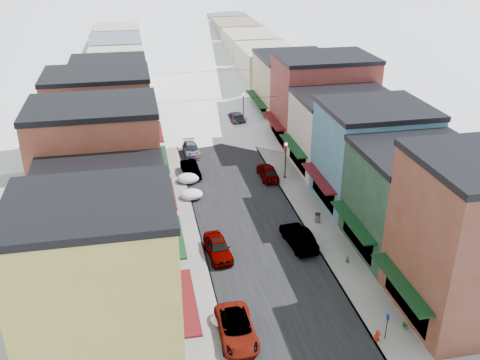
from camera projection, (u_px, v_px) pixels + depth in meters
name	position (u px, v px, depth m)	size (l,w,h in m)	color
road	(197.00, 101.00, 88.62)	(10.00, 160.00, 0.01)	black
sidewalk_left	(157.00, 103.00, 87.42)	(3.20, 160.00, 0.15)	gray
sidewalk_right	(236.00, 99.00, 89.77)	(3.20, 160.00, 0.15)	gray
curb_left	(166.00, 103.00, 87.69)	(0.10, 160.00, 0.15)	slate
curb_right	(227.00, 99.00, 89.50)	(0.10, 160.00, 0.15)	slate
bldg_l_yellow	(98.00, 280.00, 34.21)	(11.30, 8.70, 11.50)	gold
bldg_l_cream	(104.00, 227.00, 42.16)	(11.30, 8.20, 9.50)	beige
bldg_l_brick_near	(99.00, 170.00, 48.52)	(12.30, 8.20, 12.50)	brown
bldg_l_grayblue	(109.00, 152.00, 56.88)	(11.30, 9.20, 9.00)	gray
bldg_l_brick_far	(101.00, 117.00, 64.25)	(13.30, 9.20, 11.00)	brown
bldg_l_tan	(111.00, 97.00, 73.50)	(11.30, 11.20, 10.00)	#938360
bldg_r_green	(415.00, 200.00, 46.43)	(11.30, 9.20, 9.50)	#1A3726
bldg_r_blue	(372.00, 155.00, 54.18)	(11.30, 9.20, 10.50)	#3C6D87
bldg_r_cream	(343.00, 132.00, 62.57)	(12.30, 9.20, 9.00)	#C3B39D
bldg_r_brick_far	(323.00, 99.00, 70.09)	(13.30, 9.20, 11.50)	maroon
bldg_r_tan	(293.00, 87.00, 79.20)	(11.30, 11.20, 9.50)	tan
distant_blocks	(182.00, 49.00, 107.28)	(34.00, 55.00, 8.00)	gray
overhead_cables	(206.00, 85.00, 74.90)	(16.40, 15.04, 0.04)	black
car_white_suv	(237.00, 329.00, 37.37)	(2.53, 5.49, 1.52)	silver
car_silver_sedan	(218.00, 247.00, 46.78)	(1.93, 4.81, 1.64)	gray
car_dark_hatch	(191.00, 169.00, 61.99)	(1.58, 4.52, 1.49)	black
car_silver_wagon	(191.00, 149.00, 67.74)	(1.92, 4.73, 1.37)	gray
car_green_sedan	(299.00, 237.00, 48.20)	(1.81, 5.19, 1.71)	black
car_gray_suv	(268.00, 172.00, 61.29)	(1.90, 4.71, 1.60)	#93969B
car_black_sedan	(236.00, 118.00, 78.41)	(2.42, 5.94, 1.72)	black
car_lane_silver	(189.00, 101.00, 86.64)	(1.57, 3.91, 1.33)	#A7AAAF
car_lane_white	(201.00, 88.00, 93.55)	(2.48, 5.37, 1.49)	silver
fire_hydrant	(377.00, 336.00, 37.07)	(0.49, 0.37, 0.84)	red
parking_sign	(387.00, 324.00, 36.80)	(0.13, 0.28, 2.18)	black
trash_can	(317.00, 218.00, 51.91)	(0.55, 0.55, 0.94)	slate
streetlamp_near	(286.00, 156.00, 60.23)	(0.36, 0.36, 4.28)	black
streetlamp_far	(243.00, 105.00, 76.55)	(0.40, 0.40, 4.76)	black
planter_near	(405.00, 325.00, 38.21)	(0.55, 0.47, 0.61)	#386E31
planter_far	(347.00, 260.00, 45.74)	(0.32, 0.32, 0.56)	#2D602C
snow_pile_near	(224.00, 318.00, 38.96)	(2.06, 2.47, 0.87)	white
snow_pile_mid	(192.00, 194.00, 56.82)	(2.39, 2.67, 1.01)	white
snow_pile_far	(188.00, 178.00, 60.41)	(2.49, 2.73, 1.05)	white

